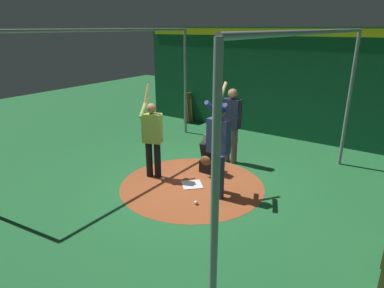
# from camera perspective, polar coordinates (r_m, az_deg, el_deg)

# --- Properties ---
(ground_plane) EXTENTS (25.46, 25.46, 0.00)m
(ground_plane) POSITION_cam_1_polar(r_m,az_deg,el_deg) (7.36, -0.00, -7.00)
(ground_plane) COLOR #216633
(dirt_circle) EXTENTS (3.12, 3.12, 0.01)m
(dirt_circle) POSITION_cam_1_polar(r_m,az_deg,el_deg) (7.36, -0.00, -6.98)
(dirt_circle) COLOR #9E4C28
(dirt_circle) RESTS_ON ground
(home_plate) EXTENTS (0.59, 0.59, 0.01)m
(home_plate) POSITION_cam_1_polar(r_m,az_deg,el_deg) (7.35, -0.00, -6.92)
(home_plate) COLOR white
(home_plate) RESTS_ON dirt_circle
(batter) EXTENTS (0.68, 0.49, 2.24)m
(batter) POSITION_cam_1_polar(r_m,az_deg,el_deg) (6.56, 4.57, 0.86)
(batter) COLOR navy
(batter) RESTS_ON ground
(catcher) EXTENTS (0.58, 0.40, 0.97)m
(catcher) POSITION_cam_1_polar(r_m,az_deg,el_deg) (7.85, 3.06, -2.24)
(catcher) COLOR black
(catcher) RESTS_ON ground
(umpire) EXTENTS (0.23, 0.49, 1.88)m
(umpire) POSITION_cam_1_polar(r_m,az_deg,el_deg) (8.28, 6.75, 3.81)
(umpire) COLOR #4C4C51
(umpire) RESTS_ON ground
(visitor) EXTENTS (0.54, 0.59, 2.08)m
(visitor) POSITION_cam_1_polar(r_m,az_deg,el_deg) (7.46, -6.76, 1.50)
(visitor) COLOR black
(visitor) RESTS_ON ground
(back_wall) EXTENTS (0.22, 9.46, 3.26)m
(back_wall) POSITION_cam_1_polar(r_m,az_deg,el_deg) (10.73, 13.92, 10.08)
(back_wall) COLOR #145133
(back_wall) RESTS_ON ground
(cage_frame) EXTENTS (6.26, 4.83, 3.23)m
(cage_frame) POSITION_cam_1_polar(r_m,az_deg,el_deg) (6.67, -0.00, 10.80)
(cage_frame) COLOR gray
(cage_frame) RESTS_ON ground
(bat_rack) EXTENTS (0.58, 0.20, 1.05)m
(bat_rack) POSITION_cam_1_polar(r_m,az_deg,el_deg) (12.12, -0.45, 6.11)
(bat_rack) COLOR olive
(bat_rack) RESTS_ON ground
(baseball_0) EXTENTS (0.07, 0.07, 0.07)m
(baseball_0) POSITION_cam_1_polar(r_m,az_deg,el_deg) (6.59, 0.69, -9.92)
(baseball_0) COLOR white
(baseball_0) RESTS_ON dirt_circle
(baseball_1) EXTENTS (0.07, 0.07, 0.07)m
(baseball_1) POSITION_cam_1_polar(r_m,az_deg,el_deg) (7.58, -4.88, -5.90)
(baseball_1) COLOR white
(baseball_1) RESTS_ON dirt_circle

